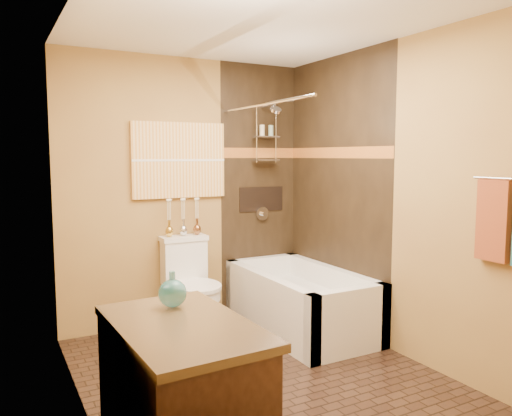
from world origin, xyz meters
TOP-DOWN VIEW (x-y plane):
  - floor at (0.00, 0.00)m, footprint 3.00×3.00m
  - wall_left at (-1.20, 0.00)m, footprint 0.02×3.00m
  - wall_right at (1.20, 0.00)m, footprint 0.02×3.00m
  - wall_back at (0.00, 1.50)m, footprint 2.40×0.02m
  - wall_front at (0.00, -1.50)m, footprint 2.40×0.02m
  - ceiling at (0.00, 0.00)m, footprint 3.00×3.00m
  - alcove_tile_back at (0.78, 1.49)m, footprint 0.85×0.01m
  - alcove_tile_right at (1.19, 0.75)m, footprint 0.01×1.50m
  - mosaic_band_back at (0.78, 1.48)m, footprint 0.85×0.01m
  - mosaic_band_right at (1.18, 0.75)m, footprint 0.01×1.50m
  - alcove_niche at (0.80, 1.48)m, footprint 0.50×0.01m
  - shower_fixtures at (0.80, 1.38)m, footprint 0.24×0.33m
  - curtain_rod at (0.40, 0.75)m, footprint 0.03×1.55m
  - towel_rust at (1.16, -0.92)m, footprint 0.05×0.22m
  - sunset_painting at (-0.08, 1.48)m, footprint 0.90×0.04m
  - vanity_mirror at (-1.19, -0.86)m, footprint 0.01×1.00m
  - bathtub at (0.80, 0.75)m, footprint 0.80×1.50m
  - toilet at (-0.08, 1.20)m, footprint 0.43×0.64m
  - vanity at (-0.92, -0.86)m, footprint 0.61×0.96m
  - teal_bottle at (-0.87, -0.61)m, footprint 0.16×0.16m
  - bud_vases at (-0.08, 1.39)m, footprint 0.35×0.07m

SIDE VIEW (x-z plane):
  - floor at x=0.00m, z-range 0.00..0.00m
  - bathtub at x=0.80m, z-range -0.05..0.50m
  - vanity at x=-0.92m, z-range 0.00..0.83m
  - toilet at x=-0.08m, z-range 0.00..0.85m
  - teal_bottle at x=-0.87m, z-range 0.81..1.03m
  - bud_vases at x=-0.08m, z-range 0.86..1.20m
  - alcove_niche at x=0.80m, z-range 1.02..1.27m
  - towel_rust at x=1.16m, z-range 0.92..1.44m
  - wall_left at x=-1.20m, z-range 0.00..2.50m
  - wall_right at x=1.20m, z-range 0.00..2.50m
  - wall_back at x=0.00m, z-range 0.00..2.50m
  - wall_front at x=0.00m, z-range 0.00..2.50m
  - alcove_tile_back at x=0.78m, z-range 0.00..2.50m
  - alcove_tile_right at x=1.19m, z-range 0.00..2.50m
  - vanity_mirror at x=-1.19m, z-range 1.05..1.95m
  - sunset_painting at x=-0.08m, z-range 1.20..1.90m
  - mosaic_band_back at x=0.78m, z-range 1.57..1.67m
  - mosaic_band_right at x=1.18m, z-range 1.57..1.67m
  - shower_fixtures at x=0.80m, z-range 1.08..2.25m
  - curtain_rod at x=0.40m, z-range 2.01..2.03m
  - ceiling at x=0.00m, z-range 2.50..2.50m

